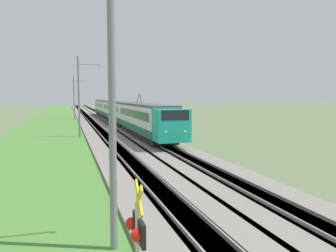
{
  "coord_description": "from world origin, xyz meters",
  "views": [
    {
      "loc": [
        -4.81,
        4.02,
        4.69
      ],
      "look_at": [
        21.71,
        -4.11,
        2.2
      ],
      "focal_mm": 35.0,
      "sensor_mm": 36.0,
      "label": 1
    }
  ],
  "objects_px": {
    "passenger_train": "(118,111)",
    "catenary_mast_mid": "(79,96)",
    "catenary_mast_near": "(114,89)",
    "catenary_mast_far": "(74,98)"
  },
  "relations": [
    {
      "from": "passenger_train",
      "to": "catenary_mast_mid",
      "type": "relative_size",
      "value": 6.59
    },
    {
      "from": "passenger_train",
      "to": "catenary_mast_near",
      "type": "distance_m",
      "value": 46.22
    },
    {
      "from": "catenary_mast_near",
      "to": "passenger_train",
      "type": "bearing_deg",
      "value": -8.53
    },
    {
      "from": "passenger_train",
      "to": "catenary_mast_mid",
      "type": "xyz_separation_m",
      "value": [
        -16.74,
        6.84,
        2.42
      ]
    },
    {
      "from": "passenger_train",
      "to": "catenary_mast_near",
      "type": "xyz_separation_m",
      "value": [
        -45.64,
        6.85,
        2.57
      ]
    },
    {
      "from": "catenary_mast_near",
      "to": "catenary_mast_far",
      "type": "relative_size",
      "value": 1.1
    },
    {
      "from": "passenger_train",
      "to": "catenary_mast_mid",
      "type": "height_order",
      "value": "catenary_mast_mid"
    },
    {
      "from": "catenary_mast_near",
      "to": "catenary_mast_mid",
      "type": "xyz_separation_m",
      "value": [
        28.9,
        -0.0,
        -0.15
      ]
    },
    {
      "from": "passenger_train",
      "to": "catenary_mast_mid",
      "type": "bearing_deg",
      "value": -22.24
    },
    {
      "from": "passenger_train",
      "to": "catenary_mast_near",
      "type": "height_order",
      "value": "catenary_mast_near"
    }
  ]
}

